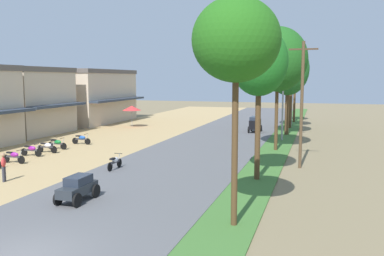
{
  "coord_description": "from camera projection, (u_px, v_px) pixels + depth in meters",
  "views": [
    {
      "loc": [
        9.04,
        -10.29,
        5.77
      ],
      "look_at": [
        -0.36,
        20.02,
        1.94
      ],
      "focal_mm": 38.56,
      "sensor_mm": 36.0,
      "label": 1
    }
  ],
  "objects": [
    {
      "name": "car_van_black",
      "position": [
        255.0,
        123.0,
        43.77
      ],
      "size": [
        1.19,
        2.41,
        1.67
      ],
      "color": "black",
      "rests_on": "road_strip"
    },
    {
      "name": "parked_motorbike_sixth",
      "position": [
        57.0,
        143.0,
        33.33
      ],
      "size": [
        1.8,
        0.54,
        0.94
      ],
      "color": "black",
      "rests_on": "dirt_shoulder"
    },
    {
      "name": "parked_motorbike_fifth",
      "position": [
        47.0,
        146.0,
        31.74
      ],
      "size": [
        1.8,
        0.54,
        0.94
      ],
      "color": "black",
      "rests_on": "dirt_shoulder"
    },
    {
      "name": "utility_pole_near",
      "position": [
        302.0,
        103.0,
        26.19
      ],
      "size": [
        1.8,
        0.2,
        8.09
      ],
      "color": "brown",
      "rests_on": "ground"
    },
    {
      "name": "parked_motorbike_third",
      "position": [
        14.0,
        156.0,
        27.81
      ],
      "size": [
        1.8,
        0.54,
        0.94
      ],
      "color": "black",
      "rests_on": "dirt_shoulder"
    },
    {
      "name": "pedestrian_on_shoulder",
      "position": [
        4.0,
        166.0,
        22.81
      ],
      "size": [
        0.36,
        0.42,
        1.62
      ],
      "color": "#33333D",
      "rests_on": "dirt_shoulder"
    },
    {
      "name": "streetlamp_near",
      "position": [
        283.0,
        92.0,
        37.74
      ],
      "size": [
        3.16,
        0.2,
        7.76
      ],
      "color": "gray",
      "rests_on": "median_strip"
    },
    {
      "name": "median_tree_second",
      "position": [
        259.0,
        62.0,
        22.72
      ],
      "size": [
        3.19,
        3.19,
        8.58
      ],
      "color": "#4C351E",
      "rests_on": "median_strip"
    },
    {
      "name": "shophouse_mid",
      "position": [
        25.0,
        101.0,
        42.36
      ],
      "size": [
        8.22,
        8.46,
        6.9
      ],
      "color": "#C6B299",
      "rests_on": "ground"
    },
    {
      "name": "shophouse_far",
      "position": [
        88.0,
        96.0,
        53.99
      ],
      "size": [
        9.13,
        12.95,
        6.9
      ],
      "color": "#C6B299",
      "rests_on": "ground"
    },
    {
      "name": "parked_motorbike_seventh",
      "position": [
        82.0,
        139.0,
        35.83
      ],
      "size": [
        1.8,
        0.54,
        0.94
      ],
      "color": "black",
      "rests_on": "dirt_shoulder"
    },
    {
      "name": "median_tree_fourth",
      "position": [
        288.0,
        70.0,
        41.41
      ],
      "size": [
        4.18,
        4.18,
        9.27
      ],
      "color": "#4C351E",
      "rests_on": "median_strip"
    },
    {
      "name": "median_tree_third",
      "position": [
        278.0,
        60.0,
        32.24
      ],
      "size": [
        4.64,
        4.64,
        9.73
      ],
      "color": "#4C351E",
      "rests_on": "median_strip"
    },
    {
      "name": "median_tree_nearest",
      "position": [
        236.0,
        41.0,
        15.33
      ],
      "size": [
        3.33,
        3.33,
        8.73
      ],
      "color": "#4C351E",
      "rests_on": "median_strip"
    },
    {
      "name": "median_tree_sixth",
      "position": [
        295.0,
        73.0,
        53.49
      ],
      "size": [
        2.87,
        2.87,
        8.24
      ],
      "color": "#4C351E",
      "rests_on": "median_strip"
    },
    {
      "name": "streetlamp_mid",
      "position": [
        292.0,
        90.0,
        49.97
      ],
      "size": [
        3.16,
        0.2,
        7.43
      ],
      "color": "gray",
      "rests_on": "median_strip"
    },
    {
      "name": "car_sedan_charcoal",
      "position": [
        78.0,
        187.0,
        19.13
      ],
      "size": [
        1.1,
        2.26,
        1.19
      ],
      "color": "#282D33",
      "rests_on": "road_strip"
    },
    {
      "name": "parked_motorbike_fourth",
      "position": [
        31.0,
        150.0,
        30.33
      ],
      "size": [
        1.8,
        0.54,
        0.94
      ],
      "color": "black",
      "rests_on": "dirt_shoulder"
    },
    {
      "name": "vendor_umbrella",
      "position": [
        132.0,
        108.0,
        48.35
      ],
      "size": [
        2.2,
        2.2,
        2.52
      ],
      "color": "#99999E",
      "rests_on": "dirt_shoulder"
    },
    {
      "name": "motorbike_ahead_second",
      "position": [
        115.0,
        161.0,
        25.92
      ],
      "size": [
        0.54,
        1.8,
        0.94
      ],
      "color": "black",
      "rests_on": "road_strip"
    },
    {
      "name": "median_tree_fifth",
      "position": [
        291.0,
        68.0,
        47.05
      ],
      "size": [
        4.06,
        4.06,
        8.78
      ],
      "color": "#4C351E",
      "rests_on": "median_strip"
    }
  ]
}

